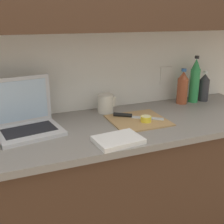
% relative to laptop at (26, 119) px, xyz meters
% --- Properties ---
extents(wall_back, '(5.20, 0.38, 2.60)m').
position_rel_laptop_xyz_m(wall_back, '(0.30, 0.14, 0.57)').
color(wall_back, white).
rests_on(wall_back, ground_plane).
extents(counter_unit, '(2.35, 0.62, 0.93)m').
position_rel_laptop_xyz_m(counter_unit, '(0.28, -0.09, -0.52)').
color(counter_unit, '#472D1E').
rests_on(counter_unit, ground_plane).
extents(laptop, '(0.36, 0.31, 0.27)m').
position_rel_laptop_xyz_m(laptop, '(0.00, 0.00, 0.00)').
color(laptop, silver).
rests_on(laptop, counter_unit).
extents(cutting_board, '(0.32, 0.29, 0.01)m').
position_rel_laptop_xyz_m(cutting_board, '(0.61, -0.10, -0.06)').
color(cutting_board, tan).
rests_on(cutting_board, counter_unit).
extents(knife, '(0.26, 0.19, 0.02)m').
position_rel_laptop_xyz_m(knife, '(0.58, -0.04, -0.05)').
color(knife, silver).
rests_on(knife, cutting_board).
extents(lemon_half_cut, '(0.06, 0.06, 0.03)m').
position_rel_laptop_xyz_m(lemon_half_cut, '(0.63, -0.14, -0.04)').
color(lemon_half_cut, yellow).
rests_on(lemon_half_cut, cutting_board).
extents(bottle_green_soda, '(0.07, 0.07, 0.24)m').
position_rel_laptop_xyz_m(bottle_green_soda, '(1.04, 0.10, 0.05)').
color(bottle_green_soda, '#A34C2D').
rests_on(bottle_green_soda, counter_unit).
extents(bottle_oil_tall, '(0.07, 0.07, 0.32)m').
position_rel_laptop_xyz_m(bottle_oil_tall, '(1.14, 0.10, 0.08)').
color(bottle_oil_tall, '#2D934C').
rests_on(bottle_oil_tall, counter_unit).
extents(bottle_water_clear, '(0.07, 0.07, 0.21)m').
position_rel_laptop_xyz_m(bottle_water_clear, '(1.22, 0.10, 0.03)').
color(bottle_water_clear, '#333338').
rests_on(bottle_water_clear, counter_unit).
extents(measuring_cup, '(0.12, 0.10, 0.11)m').
position_rel_laptop_xyz_m(measuring_cup, '(0.49, 0.12, -0.01)').
color(measuring_cup, silver).
rests_on(measuring_cup, counter_unit).
extents(dish_towel, '(0.23, 0.18, 0.02)m').
position_rel_laptop_xyz_m(dish_towel, '(0.39, -0.32, -0.05)').
color(dish_towel, white).
rests_on(dish_towel, counter_unit).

